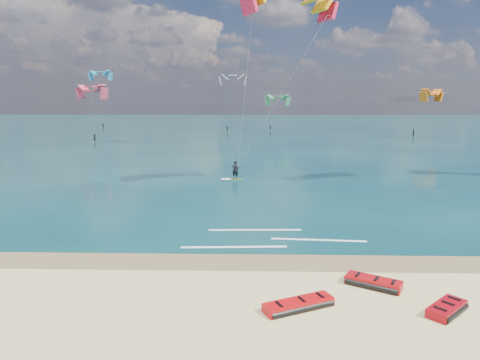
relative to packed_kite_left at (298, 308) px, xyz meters
The scene contains 9 objects.
ground 41.82m from the packed_kite_left, 92.94° to the left, with size 320.00×320.00×0.00m, color tan.
wet_sand_strip 5.22m from the packed_kite_left, 114.27° to the left, with size 320.00×2.40×0.01m, color brown.
sea 105.78m from the packed_kite_left, 91.16° to the left, with size 320.00×200.00×0.04m, color #092D34.
packed_kite_left is the anchor object (origin of this frame).
packed_kite_mid 3.99m from the packed_kite_left, 30.99° to the left, with size 2.54×1.19×0.43m, color #B00C10, non-canonical shape.
packed_kite_right 5.52m from the packed_kite_left, ahead, with size 2.11×1.14×0.41m, color #990610, non-canonical shape.
kitesurfer_main 25.62m from the packed_kite_left, 92.29° to the left, with size 11.64×8.27×18.28m.
shoreline_foam 8.27m from the packed_kite_left, 95.75° to the left, with size 10.31×3.60×0.01m.
distant_kites 81.86m from the packed_kite_left, 101.74° to the left, with size 93.60×42.42×14.86m.
Camera 1 is at (0.29, -17.00, 7.90)m, focal length 32.00 mm.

